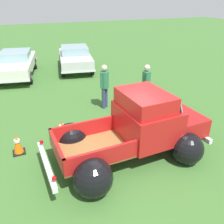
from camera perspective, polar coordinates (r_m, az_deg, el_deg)
The scene contains 8 objects.
ground_plane at distance 7.05m, azimuth 3.26°, elevation -10.66°, with size 80.00×80.00×0.00m, color #3D6B2D.
vintage_pickup_truck at distance 6.79m, azimuth 6.33°, elevation -4.66°, with size 4.67×2.86×1.96m.
show_car_0 at distance 14.88m, azimuth -22.19°, elevation 10.93°, with size 2.77×4.97×1.43m.
show_car_1 at distance 15.44m, azimuth -8.93°, elevation 13.00°, with size 2.67×4.53×1.43m.
spectator_0 at distance 9.73m, azimuth 8.24°, elevation 6.88°, with size 0.46×0.51×1.82m.
spectator_1 at distance 9.58m, azimuth -1.83°, elevation 6.85°, with size 0.48×0.47×1.83m.
lane_cone_0 at distance 7.54m, azimuth -21.91°, elevation -7.18°, with size 0.36×0.36×0.63m.
lane_cone_1 at distance 7.92m, azimuth -11.98°, elevation -4.02°, with size 0.36×0.36×0.63m.
Camera 1 is at (-2.59, -5.01, 4.22)m, focal length 37.77 mm.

